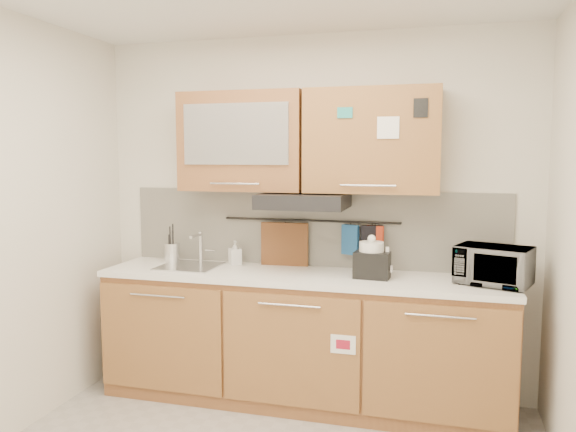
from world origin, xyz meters
The scene contains 17 objects.
wall_back centered at (0.00, 1.50, 1.30)m, with size 3.20×3.20×0.00m, color silver.
base_cabinet centered at (0.00, 1.19, 0.41)m, with size 2.80×0.64×0.88m.
countertop centered at (0.00, 1.19, 0.90)m, with size 2.82×0.62×0.04m, color white.
backsplash centered at (0.00, 1.49, 1.20)m, with size 2.80×0.02×0.56m, color silver.
upper_cabinets centered at (0.00, 1.32, 1.83)m, with size 1.82×0.37×0.70m.
range_hood centered at (0.00, 1.25, 1.42)m, with size 0.60×0.46×0.10m, color black.
sink centered at (-0.85, 1.21, 0.92)m, with size 0.42×0.40×0.26m.
utensil_rail centered at (0.00, 1.45, 1.26)m, with size 0.02×0.02×1.30m, color black.
utensil_crock centered at (-1.06, 1.33, 1.00)m, with size 0.15×0.15×0.29m.
kettle centered at (0.48, 1.19, 1.04)m, with size 0.21×0.19×0.29m.
toaster centered at (0.49, 1.17, 1.01)m, with size 0.24×0.16×0.18m.
microwave centered at (1.25, 1.19, 1.04)m, with size 0.44×0.30×0.24m, color #999999.
soap_bottle centered at (-0.55, 1.37, 1.01)m, with size 0.08×0.08×0.18m, color #999999.
cutting_board centered at (-0.19, 1.44, 1.02)m, with size 0.35×0.03×0.44m, color brown.
oven_mitt centered at (0.30, 1.44, 1.13)m, with size 0.13×0.03×0.21m, color #1F5491.
dark_pouch centered at (0.45, 1.44, 1.12)m, with size 0.16×0.04×0.25m, color black.
pot_holder centered at (0.47, 1.44, 1.16)m, with size 0.13×0.02×0.16m, color red.
Camera 1 is at (0.92, -2.51, 1.73)m, focal length 35.00 mm.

